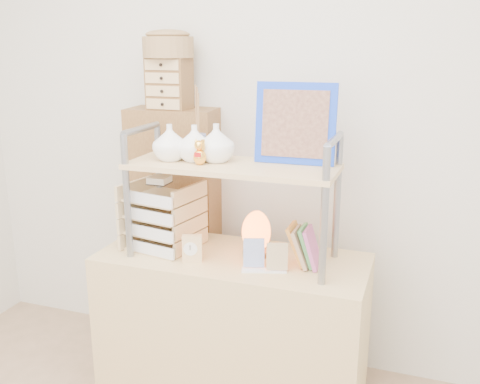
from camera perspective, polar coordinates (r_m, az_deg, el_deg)
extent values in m
cube|color=silver|center=(2.72, 2.79, 7.79)|extent=(3.40, 0.02, 2.60)
cube|color=tan|center=(2.57, -0.79, -14.64)|extent=(1.20, 0.50, 0.75)
cube|color=brown|center=(2.92, -6.80, -4.45)|extent=(0.47, 0.28, 1.35)
cylinder|color=gray|center=(2.36, -11.96, -0.54)|extent=(0.03, 0.03, 0.55)
cylinder|color=gray|center=(2.61, -8.59, 1.17)|extent=(0.03, 0.03, 0.55)
cylinder|color=gray|center=(2.43, -10.50, 6.63)|extent=(0.03, 0.30, 0.03)
cylinder|color=gray|center=(2.06, 8.97, -2.72)|extent=(0.03, 0.03, 0.55)
cylinder|color=gray|center=(2.35, 10.33, -0.55)|extent=(0.03, 0.03, 0.55)
cylinder|color=gray|center=(2.14, 10.03, 5.48)|extent=(0.03, 0.30, 0.03)
cube|color=tan|center=(2.28, -0.87, 2.74)|extent=(0.90, 0.34, 0.02)
imported|color=white|center=(2.35, -7.49, 5.26)|extent=(0.15, 0.15, 0.16)
imported|color=white|center=(2.32, -4.87, 5.20)|extent=(0.15, 0.15, 0.16)
imported|color=white|center=(2.30, -2.54, 5.25)|extent=(0.16, 0.16, 0.16)
cylinder|color=#24419D|center=(2.45, -4.44, 5.06)|extent=(0.07, 0.07, 0.10)
cube|color=blue|center=(2.27, 5.93, 7.28)|extent=(0.34, 0.06, 0.34)
cube|color=brown|center=(2.26, 5.86, 7.24)|extent=(0.28, 0.04, 0.28)
cube|color=#BA5190|center=(2.28, 7.73, -5.97)|extent=(0.07, 0.12, 0.17)
cube|color=#53A656|center=(2.30, 7.30, -5.74)|extent=(0.07, 0.12, 0.17)
cube|color=tan|center=(2.29, 6.65, -5.85)|extent=(0.08, 0.13, 0.16)
cube|color=orange|center=(2.31, 6.23, -5.62)|extent=(0.08, 0.14, 0.16)
cube|color=#D9B782|center=(2.54, -8.10, -5.62)|extent=(0.32, 0.30, 0.01)
cube|color=white|center=(2.42, -9.52, -6.06)|extent=(0.26, 0.06, 0.05)
cube|color=#D9B782|center=(2.51, -8.16, -3.97)|extent=(0.32, 0.30, 0.01)
cube|color=white|center=(2.40, -9.60, -4.34)|extent=(0.26, 0.06, 0.05)
cube|color=#D9B782|center=(2.49, -8.23, -2.29)|extent=(0.32, 0.30, 0.01)
cube|color=white|center=(2.37, -9.68, -2.58)|extent=(0.26, 0.06, 0.05)
cube|color=#D9B782|center=(2.47, -8.30, -0.58)|extent=(0.32, 0.30, 0.01)
cube|color=white|center=(2.35, -9.77, -0.79)|extent=(0.26, 0.06, 0.05)
cube|color=beige|center=(2.43, -8.60, 1.27)|extent=(0.09, 0.09, 0.03)
cylinder|color=brown|center=(2.41, 1.72, -6.47)|extent=(0.12, 0.12, 0.03)
ellipsoid|color=orange|center=(2.37, 1.74, -4.15)|extent=(0.14, 0.13, 0.18)
cube|color=tan|center=(2.33, -5.12, -6.03)|extent=(0.09, 0.06, 0.12)
cylinder|color=white|center=(2.32, -5.31, -6.07)|extent=(0.06, 0.02, 0.06)
cube|color=white|center=(2.26, 2.58, -8.31)|extent=(0.19, 0.11, 0.01)
cube|color=navy|center=(2.25, 1.49, -6.50)|extent=(0.09, 0.05, 0.12)
cube|color=tan|center=(2.23, 3.98, -6.86)|extent=(0.09, 0.05, 0.11)
cube|color=brown|center=(2.73, -7.53, 11.40)|extent=(0.20, 0.15, 0.25)
cube|color=tan|center=(2.67, -8.22, 9.26)|extent=(0.18, 0.01, 0.05)
cube|color=tan|center=(2.67, -8.27, 10.60)|extent=(0.18, 0.01, 0.05)
cube|color=tan|center=(2.66, -8.32, 11.94)|extent=(0.18, 0.01, 0.05)
cube|color=tan|center=(2.66, -8.38, 13.28)|extent=(0.18, 0.01, 0.05)
cylinder|color=olive|center=(2.73, -7.66, 15.07)|extent=(0.25, 0.25, 0.10)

